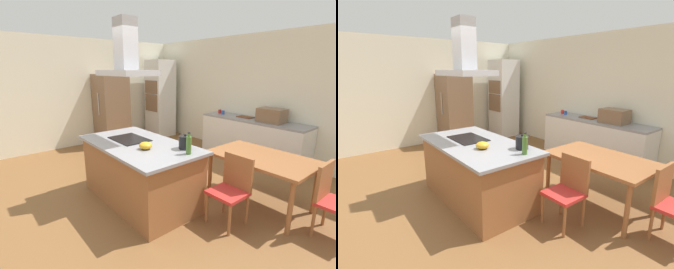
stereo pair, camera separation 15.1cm
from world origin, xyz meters
TOP-DOWN VIEW (x-y plane):
  - ground at (0.00, 1.50)m, footprint 16.00×16.00m
  - wall_back at (0.00, 3.25)m, footprint 7.20×0.10m
  - wall_left at (-3.45, 1.00)m, footprint 0.10×8.80m
  - kitchen_island at (0.00, 0.00)m, footprint 1.92×1.06m
  - cooktop at (-0.26, 0.00)m, footprint 0.60×0.44m
  - tea_kettle at (0.62, 0.34)m, footprint 0.22×0.17m
  - olive_oil_bottle at (0.81, 0.23)m, footprint 0.07×0.07m
  - mixing_bowl at (0.30, -0.08)m, footprint 0.18×0.18m
  - back_counter at (0.07, 2.88)m, footprint 2.34×0.62m
  - countertop_microwave at (0.47, 2.88)m, footprint 0.50×0.38m
  - coffee_mug_red at (-0.87, 2.91)m, footprint 0.08×0.08m
  - coffee_mug_blue at (-0.73, 2.86)m, footprint 0.08×0.08m
  - cutting_board at (-0.16, 2.93)m, footprint 0.34×0.24m
  - wall_oven_stack at (-2.90, 2.65)m, footprint 0.70×0.66m
  - refrigerator at (-2.98, 1.09)m, footprint 0.80×0.73m
  - dining_table at (1.23, 1.26)m, footprint 1.40×0.90m
  - chair_facing_island at (1.23, 0.60)m, footprint 0.42×0.42m
  - chair_at_right_end at (2.15, 1.26)m, footprint 0.42×0.42m
  - range_hood at (-0.26, 0.00)m, footprint 0.90×0.55m

SIDE VIEW (x-z plane):
  - ground at x=0.00m, z-range 0.00..0.00m
  - back_counter at x=0.07m, z-range 0.00..0.90m
  - kitchen_island at x=0.00m, z-range 0.00..0.90m
  - chair_facing_island at x=1.23m, z-range 0.06..0.95m
  - chair_at_right_end at x=2.15m, z-range 0.06..0.95m
  - dining_table at x=1.23m, z-range 0.29..1.04m
  - cooktop at x=-0.26m, z-range 0.90..0.91m
  - cutting_board at x=-0.16m, z-range 0.90..0.92m
  - refrigerator at x=-2.98m, z-range 0.00..1.82m
  - coffee_mug_red at x=-0.87m, z-range 0.90..0.99m
  - coffee_mug_blue at x=-0.73m, z-range 0.90..0.99m
  - mixing_bowl at x=0.30m, z-range 0.90..1.00m
  - tea_kettle at x=0.62m, z-range 0.89..1.09m
  - olive_oil_bottle at x=0.81m, z-range 0.88..1.16m
  - countertop_microwave at x=0.47m, z-range 0.90..1.18m
  - wall_oven_stack at x=-2.90m, z-range 0.00..2.20m
  - wall_back at x=0.00m, z-range 0.00..2.70m
  - wall_left at x=-3.45m, z-range 0.00..2.70m
  - range_hood at x=-0.26m, z-range 1.71..2.49m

